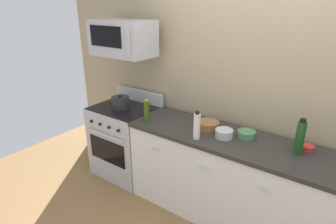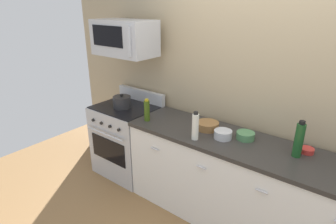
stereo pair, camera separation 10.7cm
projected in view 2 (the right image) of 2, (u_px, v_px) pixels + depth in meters
ground_plane at (238, 223)px, 2.90m from camera, size 6.64×6.64×0.00m
back_wall at (269, 89)px, 2.71m from camera, size 5.53×0.10×2.70m
counter_unit at (242, 186)px, 2.73m from camera, size 2.44×0.66×0.92m
range_oven at (127, 139)px, 3.65m from camera, size 0.76×0.69×1.07m
microwave at (124, 38)px, 3.21m from camera, size 0.74×0.44×0.40m
bottle_vinegar_white at (195, 126)px, 2.61m from camera, size 0.07×0.07×0.28m
bottle_wine_green at (299, 140)px, 2.31m from camera, size 0.07×0.07×0.32m
bottle_olive_oil at (147, 110)px, 3.03m from camera, size 0.06×0.06×0.25m
bowl_wooden_salad at (208, 125)px, 2.86m from camera, size 0.23×0.23×0.08m
bowl_green_glaze at (245, 135)px, 2.65m from camera, size 0.17×0.17×0.07m
bowl_red_small at (307, 150)px, 2.41m from camera, size 0.12×0.12×0.04m
bowl_steel_prep at (223, 134)px, 2.66m from camera, size 0.17×0.17×0.08m
stockpot at (122, 102)px, 3.42m from camera, size 0.22×0.22×0.18m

